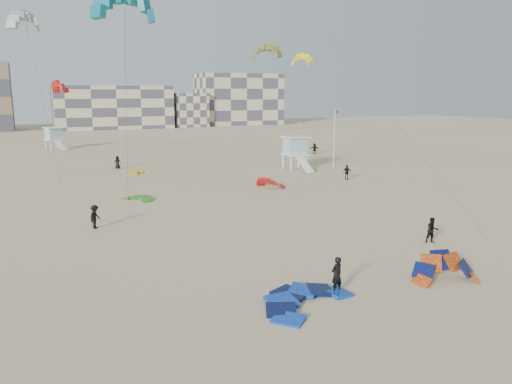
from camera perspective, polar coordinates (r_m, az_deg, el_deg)
name	(u,v)px	position (r m, az deg, el deg)	size (l,w,h in m)	color
ground	(314,302)	(24.97, 6.61, -12.34)	(320.00, 320.00, 0.00)	#CCB689
kite_ground_blue	(305,304)	(24.72, 5.68, -12.58)	(4.71, 4.91, 0.69)	blue
kite_ground_orange	(445,281)	(29.16, 20.80, -9.49)	(3.67, 2.79, 2.42)	#FF5A19
kite_ground_green	(139,200)	(48.65, -13.28, -0.88)	(2.88, 3.04, 0.57)	#359E18
kite_ground_red_far	(270,187)	(53.70, 1.62, 0.54)	(3.32, 2.95, 1.85)	red
kite_ground_yellow	(140,174)	(64.59, -13.15, 2.07)	(3.29, 3.40, 0.84)	yellow
kitesurfer_main	(337,275)	(25.80, 9.20, -9.35)	(0.69, 0.45, 1.90)	black
kitesurfer_b	(432,230)	(35.73, 19.50, -4.15)	(0.85, 0.66, 1.75)	black
kitesurfer_c	(95,217)	(39.13, -17.93, -2.71)	(1.16, 0.67, 1.79)	black
kitesurfer_d	(347,172)	(59.24, 10.36, 2.23)	(1.02, 0.43, 1.74)	black
kitesurfer_e	(117,162)	(69.41, -15.55, 3.29)	(0.84, 0.55, 1.71)	black
kitesurfer_f	(314,149)	(83.83, 6.70, 4.95)	(1.67, 0.53, 1.80)	black
kite_fly_teal_a	(124,7)	(36.90, -14.80, 19.73)	(4.66, 7.37, 16.06)	#0A6286
kite_fly_grey	(26,23)	(57.28, -24.84, 17.14)	(5.06, 7.36, 17.22)	#B8B8B8
kite_fly_olive	(267,52)	(65.29, 1.21, 15.71)	(5.15, 10.93, 15.61)	olive
kite_fly_yellow	(302,61)	(82.57, 5.28, 14.71)	(4.77, 4.81, 15.14)	yellow
kite_fly_red	(59,88)	(83.83, -21.55, 11.01)	(4.87, 7.60, 11.33)	red
lifeguard_tower_near	(295,153)	(66.54, 4.48, 4.47)	(3.13, 5.96, 4.36)	white
lifeguard_tower_far	(54,138)	(97.20, -22.12, 5.70)	(3.65, 5.89, 3.97)	white
flagpole	(334,137)	(68.28, 8.94, 6.26)	(0.65, 0.10, 8.00)	white
condo_mid	(113,107)	(151.22, -16.08, 9.30)	(32.00, 16.00, 12.00)	#C6B491
condo_east	(238,99)	(163.73, -2.02, 10.54)	(26.00, 14.00, 16.00)	#C6B491
condo_fill_right	(188,110)	(154.04, -7.73, 9.29)	(10.00, 10.00, 10.00)	#C6B491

